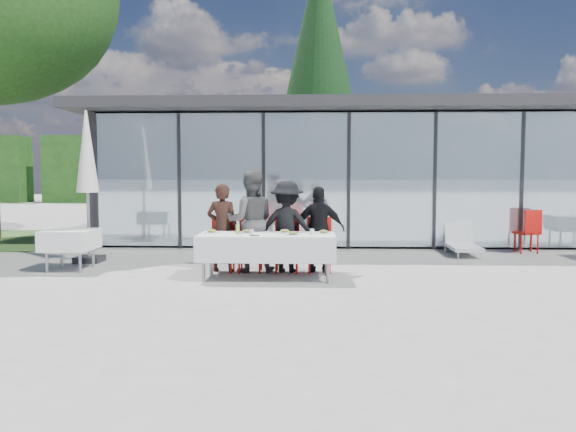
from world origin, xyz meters
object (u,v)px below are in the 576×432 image
(diner_d, at_px, (319,229))
(diner_a, at_px, (222,228))
(folded_eyeglasses, at_px, (255,236))
(spare_table_left, at_px, (70,240))
(plate_extra, at_px, (293,234))
(market_umbrella, at_px, (87,162))
(diner_chair_a, at_px, (223,241))
(diner_b, at_px, (251,221))
(diner_chair_d, at_px, (319,242))
(juice_bottle, at_px, (238,229))
(dining_table, at_px, (267,247))
(plate_b, at_px, (247,232))
(lounger, at_px, (462,242))
(diner_chair_b, at_px, (251,241))
(spare_chair_b, at_px, (529,229))
(diner_c, at_px, (287,227))
(diner_chair_c, at_px, (287,242))
(conifer_tree, at_px, (319,65))
(plate_d, at_px, (324,232))
(plate_a, at_px, (212,232))
(plate_c, at_px, (285,232))

(diner_d, bearing_deg, diner_a, 5.99)
(folded_eyeglasses, relative_size, spare_table_left, 0.16)
(plate_extra, relative_size, market_umbrella, 0.09)
(diner_a, bearing_deg, diner_chair_a, -82.13)
(plate_extra, height_order, market_umbrella, market_umbrella)
(diner_chair_a, bearing_deg, market_umbrella, 161.58)
(diner_b, relative_size, spare_table_left, 2.11)
(market_umbrella, bearing_deg, diner_chair_d, -11.67)
(diner_d, xyz_separation_m, market_umbrella, (-4.56, 0.99, 1.23))
(diner_a, relative_size, juice_bottle, 9.64)
(juice_bottle, bearing_deg, folded_eyeglasses, -44.47)
(dining_table, bearing_deg, plate_b, 164.68)
(diner_chair_d, height_order, spare_table_left, diner_chair_d)
(juice_bottle, relative_size, lounger, 0.12)
(diner_chair_b, relative_size, spare_chair_b, 1.00)
(diner_c, xyz_separation_m, diner_chair_c, (0.00, 0.05, -0.28))
(diner_d, xyz_separation_m, spare_table_left, (-4.52, 0.01, -0.21))
(diner_d, relative_size, spare_chair_b, 1.57)
(diner_b, xyz_separation_m, diner_chair_c, (0.65, 0.05, -0.37))
(plate_b, distance_m, juice_bottle, 0.19)
(dining_table, bearing_deg, spare_table_left, 168.89)
(diner_chair_d, distance_m, juice_bottle, 1.60)
(diner_c, relative_size, conifer_tree, 0.15)
(diner_d, distance_m, folded_eyeglasses, 1.47)
(folded_eyeglasses, bearing_deg, diner_chair_d, 46.03)
(diner_chair_b, distance_m, diner_chair_d, 1.23)
(plate_extra, bearing_deg, plate_d, 27.63)
(diner_a, bearing_deg, market_umbrella, -11.47)
(lounger, bearing_deg, juice_bottle, -145.14)
(diner_b, height_order, diner_chair_d, diner_b)
(diner_chair_c, bearing_deg, plate_a, -152.73)
(dining_table, relative_size, spare_chair_b, 2.32)
(diner_chair_b, relative_size, lounger, 0.72)
(plate_a, relative_size, plate_extra, 1.00)
(diner_chair_b, distance_m, lounger, 5.01)
(diner_c, distance_m, folded_eyeglasses, 1.14)
(diner_c, xyz_separation_m, folded_eyeglasses, (-0.47, -1.03, -0.06))
(diner_d, bearing_deg, diner_c, 5.99)
(diner_chair_d, bearing_deg, diner_b, -177.63)
(diner_chair_d, relative_size, juice_bottle, 5.95)
(plate_extra, relative_size, spare_table_left, 0.32)
(diner_chair_c, distance_m, plate_c, 0.63)
(diner_b, height_order, spare_table_left, diner_b)
(diner_b, xyz_separation_m, diner_chair_d, (1.23, 0.05, -0.37))
(market_umbrella, bearing_deg, spare_chair_b, 9.82)
(juice_bottle, relative_size, spare_table_left, 0.19)
(diner_b, xyz_separation_m, market_umbrella, (-3.33, 0.99, 1.08))
(diner_chair_b, distance_m, plate_b, 0.70)
(spare_table_left, relative_size, spare_chair_b, 0.88)
(diner_chair_c, height_order, spare_chair_b, same)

